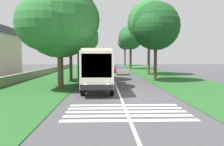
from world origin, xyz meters
TOP-DOWN VIEW (x-y plane):
  - ground at (0.00, 0.00)m, footprint 160.00×160.00m
  - grass_verge_left at (15.00, 8.20)m, footprint 120.00×8.00m
  - grass_verge_right at (15.00, -8.20)m, footprint 120.00×8.00m
  - centre_line at (15.00, 0.00)m, footprint 110.00×0.16m
  - coach_bus at (3.70, 1.80)m, footprint 11.16×2.62m
  - zebra_crossing at (-5.79, 0.00)m, footprint 4.05×6.80m
  - trailing_car_0 at (22.28, -1.83)m, footprint 4.30×1.78m
  - trailing_car_1 at (28.19, -1.54)m, footprint 4.30×1.78m
  - trailing_car_2 at (37.46, -1.75)m, footprint 4.30×1.78m
  - trailing_car_3 at (45.00, 1.55)m, footprint 4.30×1.78m
  - roadside_tree_left_0 at (11.69, 5.78)m, footprint 9.25×7.44m
  - roadside_tree_left_1 at (3.80, 5.69)m, footprint 8.62×7.26m
  - roadside_tree_left_2 at (43.00, 5.95)m, footprint 7.16×5.91m
  - roadside_tree_left_3 at (33.52, 5.37)m, footprint 6.27×5.46m
  - roadside_tree_right_0 at (21.21, -6.20)m, footprint 8.84×7.40m
  - roadside_tree_right_1 at (10.73, -5.07)m, footprint 7.17×6.05m
  - roadside_tree_right_2 at (40.92, -5.29)m, footprint 7.85×6.25m
  - roadside_tree_right_3 at (63.13, -5.86)m, footprint 5.73×5.05m
  - utility_pole at (14.57, 4.96)m, footprint 0.24×1.40m
  - roadside_wall at (20.00, 11.60)m, footprint 70.00×0.40m

SIDE VIEW (x-z plane):
  - ground at x=0.00m, z-range 0.00..0.00m
  - zebra_crossing at x=-5.79m, z-range 0.00..0.01m
  - centre_line at x=15.00m, z-range 0.00..0.01m
  - grass_verge_left at x=15.00m, z-range 0.00..0.04m
  - grass_verge_right at x=15.00m, z-range 0.00..0.04m
  - roadside_wall at x=20.00m, z-range 0.04..1.05m
  - trailing_car_0 at x=22.28m, z-range -0.05..1.38m
  - trailing_car_1 at x=28.19m, z-range -0.05..1.38m
  - trailing_car_2 at x=37.46m, z-range -0.05..1.38m
  - trailing_car_3 at x=45.00m, z-range -0.05..1.38m
  - coach_bus at x=3.70m, z-range 0.28..4.01m
  - utility_pole at x=14.57m, z-range 0.19..9.08m
  - roadside_tree_left_1 at x=3.80m, z-range 1.31..11.51m
  - roadside_tree_right_1 at x=10.73m, z-range 1.82..11.75m
  - roadside_tree_left_3 at x=33.52m, z-range 1.97..11.60m
  - roadside_tree_left_0 at x=11.69m, z-range 1.84..13.33m
  - roadside_tree_right_2 at x=40.92m, z-range 2.27..13.43m
  - roadside_tree_right_3 at x=63.13m, z-range 2.67..13.30m
  - roadside_tree_left_2 at x=43.00m, z-range 2.69..14.25m
  - roadside_tree_right_0 at x=21.21m, z-range 2.46..15.10m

